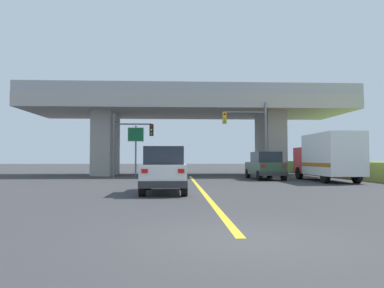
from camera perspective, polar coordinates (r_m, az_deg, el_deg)
ground at (r=33.77m, az=-0.51°, el=-4.96°), size 160.00×160.00×0.00m
overpass_bridge at (r=33.99m, az=-0.50°, el=4.50°), size 29.40×8.95×7.94m
lane_divider_stripe at (r=18.94m, az=1.13°, el=-6.93°), size 0.20×24.34×0.01m
suv_lead at (r=15.84m, az=-4.41°, el=-4.16°), size 1.93×4.32×2.02m
suv_crossing at (r=26.81m, az=11.61°, el=-3.40°), size 2.10×4.65×2.02m
box_truck at (r=25.58m, az=20.88°, el=-1.91°), size 2.33×6.81×3.16m
traffic_signal_nearside at (r=29.87m, az=9.55°, el=2.25°), size 3.69×0.36×6.19m
traffic_signal_farside at (r=29.20m, az=-10.18°, el=1.00°), size 3.26×0.36×5.17m
highway_sign at (r=31.42m, az=-8.99°, el=0.70°), size 1.40×0.17×4.41m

